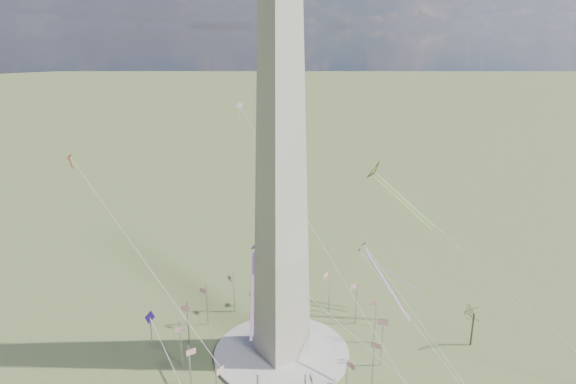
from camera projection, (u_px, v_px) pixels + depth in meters
ground at (282, 354)px, 136.94m from camera, size 2000.00×2000.00×0.00m
plaza at (282, 353)px, 136.82m from camera, size 36.00×36.00×0.80m
washington_monument at (281, 182)px, 122.18m from camera, size 15.56×15.56×100.00m
flagpole_ring at (282, 330)px, 134.70m from camera, size 54.40×54.40×13.00m
tree_near at (475, 312)px, 137.75m from camera, size 8.32×8.32×14.55m
kite_delta_black at (377, 174)px, 155.47m from camera, size 13.49×22.06×18.19m
kite_diamond_purple at (150, 321)px, 116.76m from camera, size 1.65×2.84×8.73m
kite_streamer_left at (379, 271)px, 126.66m from camera, size 3.12×19.23×13.20m
kite_streamer_mid at (253, 279)px, 121.26m from camera, size 12.29×17.80×14.07m
kite_streamer_right at (381, 266)px, 149.26m from camera, size 14.50×13.58×12.86m
kite_small_red at (70, 158)px, 120.54m from camera, size 1.29×1.86×3.91m
kite_small_white at (240, 107)px, 163.69m from camera, size 1.99×1.73×5.13m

